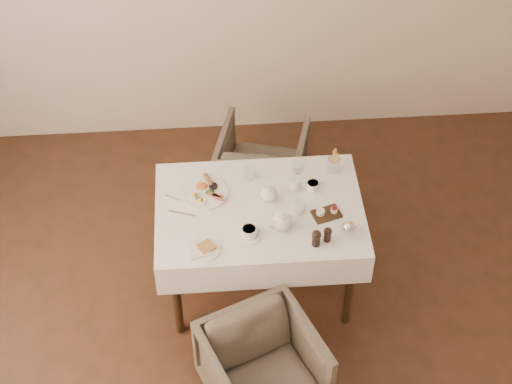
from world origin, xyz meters
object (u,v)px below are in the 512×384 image
Objects in this scene: table at (259,221)px; armchair_near at (263,369)px; armchair_far at (262,164)px; teapot_centre at (269,192)px; breakfast_plate at (204,191)px.

armchair_near is (-0.04, -0.84, -0.35)m from table.
table is at bearing 99.71° from armchair_far.
armchair_near is 4.19× the size of teapot_centre.
teapot_centre reaches higher than armchair_near.
armchair_near is 1.15m from breakfast_plate.
breakfast_plate is (-0.29, 1.00, 0.48)m from armchair_near.
armchair_far is at bearing 84.29° from table.
teapot_centre is (0.40, -0.09, 0.05)m from breakfast_plate.
table is 0.20m from teapot_centre.
table is 4.24× the size of breakfast_plate.
armchair_near is at bearing -99.23° from teapot_centre.
breakfast_plate is (-0.33, 0.16, 0.13)m from table.
breakfast_plate reaches higher than armchair_far.
armchair_far is (0.09, 0.87, -0.35)m from table.
teapot_centre is (0.06, 0.07, 0.18)m from table.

